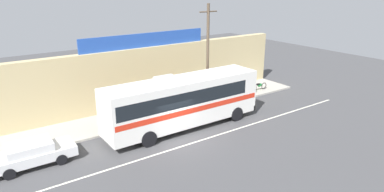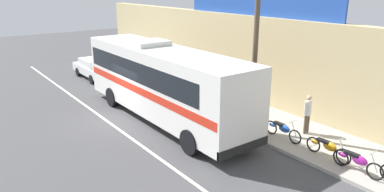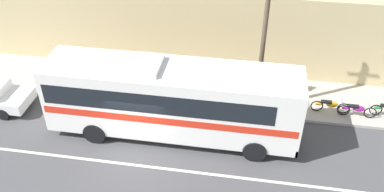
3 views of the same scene
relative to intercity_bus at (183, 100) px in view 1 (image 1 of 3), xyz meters
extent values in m
plane|color=#444447|center=(-1.34, -1.57, -2.07)|extent=(70.00, 70.00, 0.00)
cube|color=#A8A399|center=(-1.34, 3.63, -2.00)|extent=(30.00, 3.60, 0.14)
cube|color=tan|center=(-1.34, 5.78, 0.33)|extent=(30.00, 0.70, 4.80)
cube|color=#234CAD|center=(0.36, 5.78, 3.28)|extent=(10.74, 0.12, 1.10)
cube|color=silver|center=(-1.34, -2.37, -2.06)|extent=(30.00, 0.14, 0.01)
cube|color=white|center=(0.08, 0.00, -0.07)|extent=(11.34, 2.51, 3.10)
cube|color=black|center=(-0.37, 0.00, 0.48)|extent=(9.98, 2.53, 0.96)
cube|color=red|center=(0.08, 0.00, -0.37)|extent=(11.11, 2.53, 0.36)
cube|color=black|center=(5.72, 0.00, 0.38)|extent=(0.04, 2.26, 1.40)
cube|color=black|center=(5.71, 0.00, -1.44)|extent=(0.12, 2.51, 0.36)
cube|color=silver|center=(-1.05, 0.00, 1.60)|extent=(1.40, 1.76, 0.24)
cylinder|color=black|center=(3.93, 1.17, -1.55)|extent=(1.04, 0.32, 1.04)
cylinder|color=black|center=(3.93, -1.17, -1.55)|extent=(1.04, 0.32, 1.04)
cylinder|color=black|center=(-3.32, 1.17, -1.55)|extent=(1.04, 0.32, 1.04)
cylinder|color=black|center=(-3.32, -1.17, -1.55)|extent=(1.04, 0.32, 1.04)
cube|color=silver|center=(-9.67, 0.49, -1.46)|extent=(4.53, 1.79, 0.56)
cube|color=silver|center=(-9.77, 0.49, -0.94)|extent=(2.35, 1.61, 0.48)
cube|color=black|center=(-8.90, 0.49, -0.97)|extent=(0.21, 1.50, 0.34)
cylinder|color=black|center=(-8.36, 1.33, -1.76)|extent=(0.62, 0.20, 0.62)
cylinder|color=black|center=(-8.36, -0.35, -1.76)|extent=(0.62, 0.20, 0.62)
cylinder|color=black|center=(-10.98, 1.33, -1.76)|extent=(0.62, 0.20, 0.62)
cylinder|color=black|center=(-10.98, -0.35, -1.76)|extent=(0.62, 0.20, 0.62)
cylinder|color=brown|center=(3.88, 2.28, 2.11)|extent=(0.22, 0.22, 8.07)
cylinder|color=brown|center=(3.88, 2.28, 5.55)|extent=(1.60, 0.10, 0.10)
torus|color=black|center=(11.01, 2.80, -1.62)|extent=(0.62, 0.06, 0.62)
torus|color=black|center=(9.72, 2.80, -1.62)|extent=(0.62, 0.06, 0.62)
cylinder|color=silver|center=(10.93, 2.80, -1.32)|extent=(0.34, 0.04, 0.65)
cylinder|color=silver|center=(10.83, 2.80, -1.00)|extent=(0.03, 0.56, 0.03)
ellipsoid|color=#237F38|center=(10.43, 2.80, -1.44)|extent=(0.56, 0.22, 0.34)
cube|color=black|center=(10.13, 2.80, -1.32)|extent=(0.52, 0.20, 0.10)
ellipsoid|color=#237F38|center=(9.78, 2.80, -1.48)|extent=(0.36, 0.14, 0.16)
torus|color=black|center=(5.99, 2.67, -1.62)|extent=(0.62, 0.06, 0.62)
torus|color=black|center=(4.72, 2.67, -1.62)|extent=(0.62, 0.06, 0.62)
cylinder|color=silver|center=(5.91, 2.67, -1.32)|extent=(0.34, 0.04, 0.65)
cylinder|color=silver|center=(5.81, 2.67, -1.00)|extent=(0.03, 0.56, 0.03)
ellipsoid|color=#1E51B2|center=(5.42, 2.67, -1.44)|extent=(0.56, 0.22, 0.34)
cube|color=black|center=(5.13, 2.67, -1.32)|extent=(0.52, 0.20, 0.10)
ellipsoid|color=#1E51B2|center=(4.78, 2.67, -1.48)|extent=(0.36, 0.14, 0.16)
torus|color=black|center=(9.40, 2.51, -1.62)|extent=(0.62, 0.06, 0.62)
torus|color=black|center=(8.14, 2.51, -1.62)|extent=(0.62, 0.06, 0.62)
cylinder|color=silver|center=(9.32, 2.51, -1.32)|extent=(0.34, 0.04, 0.65)
cylinder|color=silver|center=(9.22, 2.51, -1.00)|extent=(0.03, 0.56, 0.03)
ellipsoid|color=#991E8C|center=(8.83, 2.51, -1.44)|extent=(0.56, 0.22, 0.34)
cube|color=black|center=(8.54, 2.51, -1.32)|extent=(0.52, 0.20, 0.10)
ellipsoid|color=#991E8C|center=(8.20, 2.51, -1.48)|extent=(0.36, 0.14, 0.16)
torus|color=black|center=(8.16, 2.66, -1.62)|extent=(0.62, 0.06, 0.62)
torus|color=black|center=(6.87, 2.66, -1.62)|extent=(0.62, 0.06, 0.62)
cylinder|color=silver|center=(8.08, 2.66, -1.32)|extent=(0.34, 0.04, 0.65)
cylinder|color=silver|center=(7.98, 2.66, -1.00)|extent=(0.03, 0.56, 0.03)
ellipsoid|color=orange|center=(7.58, 2.66, -1.44)|extent=(0.56, 0.22, 0.34)
cube|color=black|center=(7.28, 2.66, -1.32)|extent=(0.52, 0.20, 0.10)
ellipsoid|color=orange|center=(6.93, 2.66, -1.48)|extent=(0.36, 0.14, 0.16)
cylinder|color=brown|center=(5.57, 4.07, -1.50)|extent=(0.13, 0.13, 0.85)
cylinder|color=brown|center=(5.57, 3.89, -1.50)|extent=(0.13, 0.13, 0.85)
cylinder|color=white|center=(5.57, 3.98, -0.76)|extent=(0.30, 0.30, 0.64)
sphere|color=tan|center=(5.57, 3.98, -0.29)|extent=(0.23, 0.23, 0.23)
cylinder|color=white|center=(5.57, 4.18, -0.72)|extent=(0.08, 0.08, 0.59)
cylinder|color=white|center=(5.57, 3.78, -0.72)|extent=(0.08, 0.08, 0.59)
cylinder|color=brown|center=(1.84, 3.58, -1.52)|extent=(0.13, 0.13, 0.80)
cylinder|color=brown|center=(1.84, 3.40, -1.52)|extent=(0.13, 0.13, 0.80)
cylinder|color=white|center=(1.84, 3.49, -0.82)|extent=(0.30, 0.30, 0.60)
sphere|color=tan|center=(1.84, 3.49, -0.38)|extent=(0.22, 0.22, 0.22)
cylinder|color=white|center=(1.84, 3.69, -0.79)|extent=(0.08, 0.08, 0.56)
cylinder|color=white|center=(1.84, 3.29, -0.79)|extent=(0.08, 0.08, 0.56)
camera|label=1|loc=(-12.04, -18.31, 7.66)|focal=31.80mm
camera|label=2|loc=(14.29, -8.76, 4.40)|focal=33.41mm
camera|label=3|loc=(3.38, -14.52, 10.81)|focal=38.54mm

